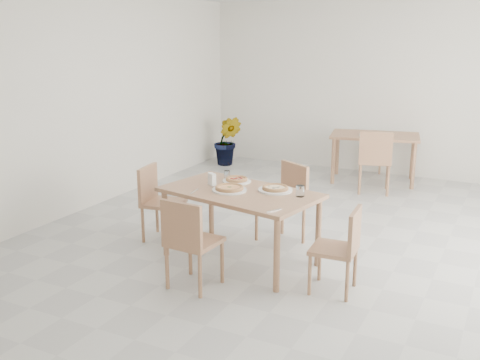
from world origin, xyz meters
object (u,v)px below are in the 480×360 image
at_px(potted_plant, 228,141).
at_px(chair_south, 189,238).
at_px(chair_north, 286,197).
at_px(chair_east, 342,244).
at_px(chair_back_s, 375,157).
at_px(napkin_holder, 212,180).
at_px(tumbler_b, 227,175).
at_px(chair_back_n, 374,144).
at_px(plate_pepperoni, 237,181).
at_px(plate_margherita, 229,190).
at_px(pizza_mushroom, 275,188).
at_px(tumbler_a, 300,191).
at_px(pizza_pepperoni, 237,179).
at_px(pizza_margherita, 229,188).
at_px(second_table, 375,141).
at_px(plate_mushroom, 275,190).
at_px(chair_west, 157,197).
at_px(plate_empty, 369,135).
at_px(main_table, 240,198).

bearing_deg(potted_plant, chair_south, -65.73).
relative_size(chair_north, chair_east, 1.11).
xyz_separation_m(chair_north, chair_back_s, (0.41, 2.34, 0.03)).
bearing_deg(chair_south, chair_north, -97.66).
bearing_deg(napkin_holder, tumbler_b, 126.72).
bearing_deg(chair_back_n, plate_pepperoni, -98.02).
bearing_deg(tumbler_b, plate_margherita, -58.74).
bearing_deg(chair_east, chair_back_n, -173.38).
relative_size(chair_north, napkin_holder, 6.61).
height_order(pizza_mushroom, tumbler_a, tumbler_a).
bearing_deg(tumbler_b, napkin_holder, -88.55).
bearing_deg(pizza_mushroom, pizza_pepperoni, 165.67).
xyz_separation_m(pizza_margherita, tumbler_b, (-0.26, 0.42, 0.01)).
bearing_deg(second_table, napkin_holder, -113.45).
bearing_deg(chair_south, second_table, -93.22).
bearing_deg(potted_plant, plate_mushroom, -55.27).
bearing_deg(pizza_margherita, plate_mushroom, 26.73).
distance_m(chair_west, tumbler_a, 1.77).
height_order(plate_margherita, plate_empty, same).
distance_m(pizza_margherita, tumbler_a, 0.72).
bearing_deg(main_table, napkin_holder, -175.16).
relative_size(plate_pepperoni, pizza_mushroom, 0.98).
distance_m(pizza_pepperoni, napkin_holder, 0.30).
bearing_deg(plate_mushroom, pizza_pepperoni, 165.67).
distance_m(plate_mushroom, potted_plant, 4.32).
xyz_separation_m(chair_north, tumbler_a, (0.41, -0.65, 0.29)).
height_order(chair_north, napkin_holder, same).
height_order(pizza_margherita, pizza_pepperoni, same).
distance_m(tumbler_a, napkin_holder, 0.95).
relative_size(second_table, chair_back_s, 1.56).
bearing_deg(pizza_pepperoni, second_table, 79.95).
height_order(main_table, chair_back_n, chair_back_n).
height_order(chair_east, plate_empty, chair_east).
height_order(plate_mushroom, pizza_margherita, pizza_margherita).
height_order(chair_north, second_table, chair_north).
relative_size(chair_south, chair_east, 1.08).
bearing_deg(napkin_holder, pizza_mushroom, 46.00).
height_order(chair_south, second_table, chair_south).
xyz_separation_m(pizza_pepperoni, chair_back_n, (0.43, 4.21, -0.33)).
bearing_deg(pizza_pepperoni, tumbler_b, 152.41).
relative_size(chair_west, plate_pepperoni, 2.79).
bearing_deg(main_table, second_table, 94.24).
height_order(pizza_mushroom, pizza_pepperoni, same).
bearing_deg(chair_south, chair_back_n, -90.35).
bearing_deg(napkin_holder, plate_empty, 113.73).
xyz_separation_m(plate_margherita, plate_mushroom, (0.41, 0.21, 0.00)).
bearing_deg(chair_back_n, plate_empty, -83.65).
bearing_deg(tumbler_b, chair_east, -22.10).
relative_size(main_table, chair_north, 1.91).
height_order(tumbler_a, tumbler_b, tumbler_a).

